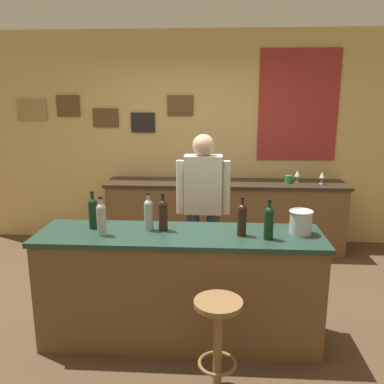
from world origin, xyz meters
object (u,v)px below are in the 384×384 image
at_px(wine_bottle_c, 149,214).
at_px(wine_bottle_f, 269,222).
at_px(wine_bottle_b, 101,218).
at_px(wine_bottle_e, 242,218).
at_px(wine_glass_b, 322,175).
at_px(wine_bottle_a, 93,212).
at_px(coffee_mug, 288,179).
at_px(ice_bucket, 301,222).
at_px(wine_glass_a, 297,174).
at_px(bar_stool, 218,331).
at_px(wine_bottle_d, 163,214).
at_px(bartender, 203,205).

height_order(wine_bottle_c, wine_bottle_f, same).
xyz_separation_m(wine_bottle_b, wine_bottle_e, (1.07, 0.06, 0.00)).
relative_size(wine_bottle_e, wine_glass_b, 1.97).
bearing_deg(wine_bottle_a, coffee_mug, 46.12).
relative_size(ice_bucket, wine_glass_a, 1.21).
height_order(bar_stool, wine_glass_b, wine_glass_b).
bearing_deg(wine_bottle_a, bar_stool, -34.46).
bearing_deg(wine_bottle_d, wine_bottle_c, -179.93).
height_order(wine_bottle_c, coffee_mug, wine_bottle_c).
height_order(bartender, wine_bottle_a, bartender).
bearing_deg(wine_bottle_d, wine_bottle_f, -10.62).
relative_size(wine_bottle_c, coffee_mug, 2.45).
bearing_deg(wine_bottle_f, wine_bottle_a, 172.95).
distance_m(wine_bottle_c, wine_bottle_d, 0.12).
relative_size(wine_bottle_e, ice_bucket, 1.63).
xyz_separation_m(wine_bottle_a, wine_bottle_c, (0.46, -0.02, 0.00)).
bearing_deg(wine_bottle_f, wine_glass_a, 73.90).
xyz_separation_m(wine_bottle_a, wine_glass_b, (2.30, 1.92, -0.05)).
height_order(wine_bottle_c, wine_glass_b, wine_bottle_c).
xyz_separation_m(bar_stool, wine_bottle_b, (-0.90, 0.54, 0.60)).
relative_size(bartender, wine_bottle_f, 5.29).
distance_m(wine_bottle_e, wine_glass_b, 2.31).
xyz_separation_m(wine_bottle_b, wine_glass_a, (1.90, 2.16, -0.05)).
bearing_deg(bartender, wine_bottle_e, -68.38).
height_order(wine_bottle_d, wine_glass_b, wine_bottle_d).
bearing_deg(wine_bottle_b, wine_bottle_c, 22.35).
bearing_deg(wine_bottle_f, wine_bottle_c, 170.69).
height_order(wine_bottle_c, wine_bottle_d, same).
bearing_deg(bar_stool, wine_glass_b, 63.83).
bearing_deg(bar_stool, bartender, 96.03).
bearing_deg(wine_bottle_b, wine_bottle_f, -0.54).
distance_m(bartender, wine_bottle_b, 1.16).
bearing_deg(coffee_mug, wine_bottle_d, -123.65).
relative_size(bar_stool, coffee_mug, 5.44).
height_order(ice_bucket, wine_glass_a, ice_bucket).
bearing_deg(wine_bottle_e, wine_glass_b, 61.27).
bearing_deg(wine_glass_a, wine_glass_b, -15.70).
bearing_deg(wine_bottle_a, wine_bottle_f, -7.05).
bearing_deg(wine_bottle_d, ice_bucket, -0.89).
height_order(wine_bottle_a, ice_bucket, wine_bottle_a).
distance_m(wine_bottle_a, wine_bottle_e, 1.19).
bearing_deg(wine_bottle_c, wine_glass_a, 52.43).
xyz_separation_m(wine_bottle_e, wine_glass_b, (1.11, 2.03, -0.05)).
bearing_deg(bar_stool, wine_bottle_a, 145.54).
distance_m(wine_glass_a, wine_glass_b, 0.30).
bearing_deg(wine_bottle_a, wine_bottle_b, -54.36).
distance_m(wine_glass_a, coffee_mug, 0.13).
xyz_separation_m(wine_bottle_b, wine_bottle_d, (0.46, 0.14, 0.00)).
bearing_deg(ice_bucket, wine_bottle_c, 179.20).
xyz_separation_m(wine_bottle_a, wine_glass_a, (2.01, 2.00, -0.05)).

